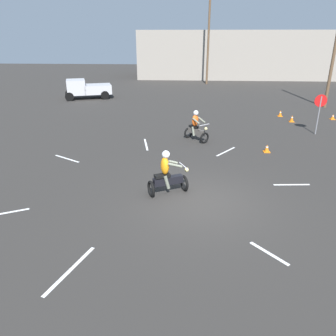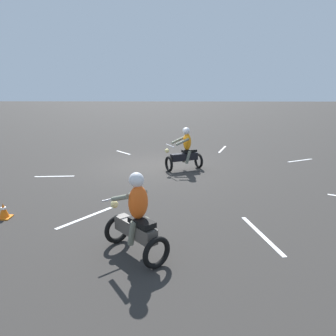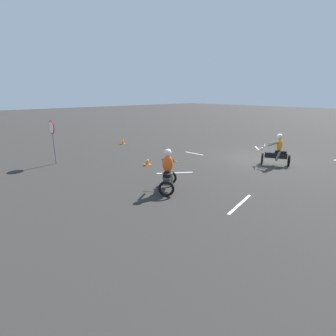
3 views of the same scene
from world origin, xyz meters
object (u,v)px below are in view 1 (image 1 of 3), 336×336
traffic_cone_near_left (292,119)px  traffic_cone_far_right (280,113)px  stop_sign (320,106)px  motorcycle_rider_background (196,127)px  utility_pole_far (208,43)px  motorcycle_rider_foreground (167,175)px  traffic_cone_mid_left (333,117)px  utility_pole_near (335,50)px  pickup_truck (86,88)px  traffic_cone_mid_center (267,148)px

traffic_cone_near_left → traffic_cone_far_right: size_ratio=1.02×
stop_sign → traffic_cone_far_right: stop_sign is taller
motorcycle_rider_background → traffic_cone_near_left: 7.99m
traffic_cone_near_left → traffic_cone_far_right: (-0.36, 1.60, -0.00)m
motorcycle_rider_background → utility_pole_far: utility_pole_far is taller
motorcycle_rider_foreground → traffic_cone_near_left: size_ratio=3.74×
traffic_cone_mid_left → traffic_cone_far_right: (-3.39, 0.70, 0.04)m
motorcycle_rider_foreground → utility_pole_near: size_ratio=0.19×
utility_pole_near → motorcycle_rider_foreground: bearing=-125.3°
stop_sign → traffic_cone_mid_left: stop_sign is taller
traffic_cone_far_right → pickup_truck: bearing=158.6°
utility_pole_near → utility_pole_far: utility_pole_far is taller
traffic_cone_mid_center → traffic_cone_far_right: (2.64, 7.98, 0.03)m
motorcycle_rider_foreground → pickup_truck: size_ratio=0.37×
traffic_cone_mid_left → motorcycle_rider_background: bearing=-149.9°
traffic_cone_near_left → traffic_cone_mid_center: traffic_cone_near_left is taller
pickup_truck → traffic_cone_far_right: size_ratio=10.41×
traffic_cone_mid_left → utility_pole_far: (-7.88, 17.68, 4.41)m
traffic_cone_mid_left → traffic_cone_far_right: bearing=168.3°
traffic_cone_near_left → utility_pole_near: size_ratio=0.05×
motorcycle_rider_foreground → utility_pole_near: (11.68, 16.47, 3.67)m
traffic_cone_mid_center → utility_pole_near: utility_pole_near is taller
motorcycle_rider_background → utility_pole_near: size_ratio=0.19×
motorcycle_rider_background → stop_sign: stop_sign is taller
pickup_truck → utility_pole_near: size_ratio=0.51×
pickup_truck → traffic_cone_near_left: (16.30, -7.84, -0.71)m
pickup_truck → utility_pole_far: bearing=-66.0°
stop_sign → motorcycle_rider_foreground: bearing=-134.2°
motorcycle_rider_foreground → pickup_truck: pickup_truck is taller
motorcycle_rider_foreground → utility_pole_far: bearing=149.0°
utility_pole_near → utility_pole_far: (-8.92, 13.42, 0.18)m
motorcycle_rider_background → pickup_truck: bearing=-93.4°
traffic_cone_mid_left → traffic_cone_far_right: size_ratio=0.81×
stop_sign → utility_pole_far: bearing=104.1°
stop_sign → motorcycle_rider_background: bearing=-166.4°
pickup_truck → traffic_cone_mid_center: 19.49m
utility_pole_near → traffic_cone_mid_center: bearing=-121.5°
traffic_cone_near_left → utility_pole_far: utility_pole_far is taller
pickup_truck → traffic_cone_near_left: bearing=-134.8°
traffic_cone_near_left → utility_pole_near: 7.78m
motorcycle_rider_background → traffic_cone_mid_center: 3.94m
pickup_truck → utility_pole_near: bearing=-116.7°
stop_sign → utility_pole_far: (-5.40, 21.51, 2.95)m
traffic_cone_mid_left → traffic_cone_near_left: bearing=-163.5°
motorcycle_rider_foreground → traffic_cone_mid_left: size_ratio=4.68×
pickup_truck → traffic_cone_near_left: 18.10m
motorcycle_rider_foreground → traffic_cone_near_left: 13.65m
traffic_cone_mid_left → utility_pole_near: (1.04, 4.26, 4.23)m
motorcycle_rider_background → traffic_cone_far_right: motorcycle_rider_background is taller
traffic_cone_mid_left → stop_sign: bearing=-123.0°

